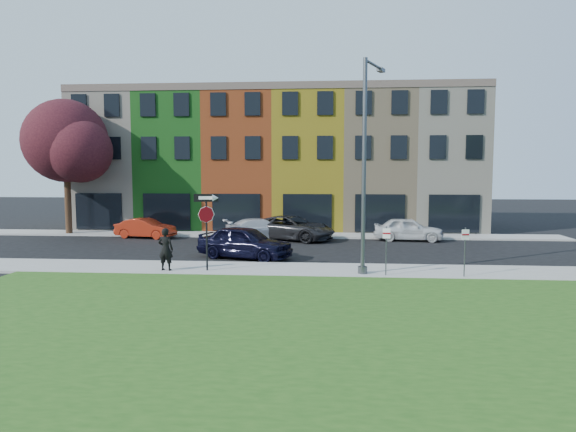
# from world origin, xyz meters

# --- Properties ---
(ground) EXTENTS (120.00, 120.00, 0.00)m
(ground) POSITION_xyz_m (0.00, 0.00, 0.00)
(ground) COLOR black
(ground) RESTS_ON ground
(sidewalk_near) EXTENTS (40.00, 3.00, 0.12)m
(sidewalk_near) POSITION_xyz_m (2.00, 3.00, 0.06)
(sidewalk_near) COLOR gray
(sidewalk_near) RESTS_ON ground
(sidewalk_far) EXTENTS (40.00, 2.40, 0.12)m
(sidewalk_far) POSITION_xyz_m (-3.00, 15.00, 0.06)
(sidewalk_far) COLOR gray
(sidewalk_far) RESTS_ON ground
(rowhouse_block) EXTENTS (30.00, 10.12, 10.00)m
(rowhouse_block) POSITION_xyz_m (-2.50, 21.18, 4.99)
(rowhouse_block) COLOR #C0B49F
(rowhouse_block) RESTS_ON ground
(stop_sign) EXTENTS (1.04, 0.22, 3.34)m
(stop_sign) POSITION_xyz_m (-3.79, 2.30, 2.48)
(stop_sign) COLOR black
(stop_sign) RESTS_ON sidewalk_near
(man) EXTENTS (0.78, 0.60, 1.86)m
(man) POSITION_xyz_m (-5.58, 2.18, 1.05)
(man) COLOR black
(man) RESTS_ON sidewalk_near
(sedan_near) EXTENTS (5.26, 6.22, 1.67)m
(sedan_near) POSITION_xyz_m (-2.74, 6.06, 0.83)
(sedan_near) COLOR black
(sedan_near) RESTS_ON ground
(parked_car_red) EXTENTS (2.69, 4.39, 1.30)m
(parked_car_red) POSITION_xyz_m (-10.52, 13.23, 0.65)
(parked_car_red) COLOR maroon
(parked_car_red) RESTS_ON ground
(parked_car_silver) EXTENTS (5.39, 6.12, 1.37)m
(parked_car_silver) POSITION_xyz_m (-2.82, 13.11, 0.68)
(parked_car_silver) COLOR #BABABF
(parked_car_silver) RESTS_ON ground
(parked_car_dark) EXTENTS (6.70, 7.49, 1.55)m
(parked_car_dark) POSITION_xyz_m (-0.86, 13.09, 0.78)
(parked_car_dark) COLOR black
(parked_car_dark) RESTS_ON ground
(parked_car_white) EXTENTS (2.56, 4.65, 1.47)m
(parked_car_white) POSITION_xyz_m (6.52, 13.34, 0.74)
(parked_car_white) COLOR silver
(parked_car_white) RESTS_ON ground
(street_lamp) EXTENTS (1.24, 2.44, 8.94)m
(street_lamp) POSITION_xyz_m (3.01, 2.35, 4.62)
(street_lamp) COLOR #474A4D
(street_lamp) RESTS_ON sidewalk_near
(parking_sign_a) EXTENTS (0.32, 0.10, 2.04)m
(parking_sign_a) POSITION_xyz_m (3.87, 1.89, 1.41)
(parking_sign_a) COLOR #474A4D
(parking_sign_a) RESTS_ON sidewalk_near
(parking_sign_b) EXTENTS (0.31, 0.12, 2.02)m
(parking_sign_b) POSITION_xyz_m (7.06, 1.89, 1.39)
(parking_sign_b) COLOR #474A4D
(parking_sign_b) RESTS_ON sidewalk_near
(tree_purple) EXTENTS (6.74, 5.90, 9.12)m
(tree_purple) POSITION_xyz_m (-16.26, 14.46, 6.28)
(tree_purple) COLOR black
(tree_purple) RESTS_ON sidewalk_far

